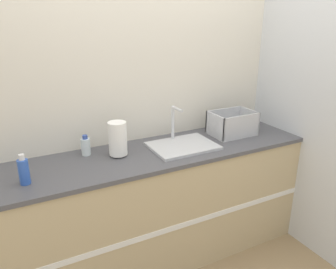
{
  "coord_description": "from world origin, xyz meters",
  "views": [
    {
      "loc": [
        -0.9,
        -1.65,
        1.79
      ],
      "look_at": [
        0.08,
        0.25,
        1.02
      ],
      "focal_mm": 35.0,
      "sensor_mm": 36.0,
      "label": 1
    }
  ],
  "objects_px": {
    "sink": "(182,144)",
    "dish_rack": "(232,126)",
    "paper_towel_roll": "(118,139)",
    "bottle_blue": "(24,171)",
    "bottle_clear": "(86,146)"
  },
  "relations": [
    {
      "from": "sink",
      "to": "bottle_blue",
      "type": "height_order",
      "value": "sink"
    },
    {
      "from": "bottle_clear",
      "to": "sink",
      "type": "bearing_deg",
      "value": -15.15
    },
    {
      "from": "sink",
      "to": "paper_towel_roll",
      "type": "xyz_separation_m",
      "value": [
        -0.46,
        0.06,
        0.1
      ]
    },
    {
      "from": "sink",
      "to": "paper_towel_roll",
      "type": "height_order",
      "value": "sink"
    },
    {
      "from": "sink",
      "to": "dish_rack",
      "type": "xyz_separation_m",
      "value": [
        0.49,
        0.05,
        0.05
      ]
    },
    {
      "from": "sink",
      "to": "bottle_clear",
      "type": "relative_size",
      "value": 3.29
    },
    {
      "from": "paper_towel_roll",
      "to": "dish_rack",
      "type": "xyz_separation_m",
      "value": [
        0.95,
        -0.01,
        -0.05
      ]
    },
    {
      "from": "sink",
      "to": "dish_rack",
      "type": "relative_size",
      "value": 1.35
    },
    {
      "from": "paper_towel_roll",
      "to": "bottle_clear",
      "type": "xyz_separation_m",
      "value": [
        -0.19,
        0.12,
        -0.06
      ]
    },
    {
      "from": "paper_towel_roll",
      "to": "bottle_blue",
      "type": "distance_m",
      "value": 0.62
    },
    {
      "from": "bottle_clear",
      "to": "dish_rack",
      "type": "bearing_deg",
      "value": -6.19
    },
    {
      "from": "sink",
      "to": "dish_rack",
      "type": "height_order",
      "value": "sink"
    },
    {
      "from": "bottle_blue",
      "to": "paper_towel_roll",
      "type": "bearing_deg",
      "value": 12.99
    },
    {
      "from": "paper_towel_roll",
      "to": "bottle_clear",
      "type": "relative_size",
      "value": 1.69
    },
    {
      "from": "paper_towel_roll",
      "to": "dish_rack",
      "type": "height_order",
      "value": "paper_towel_roll"
    }
  ]
}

